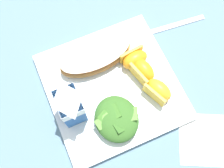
# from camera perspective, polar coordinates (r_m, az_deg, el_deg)

# --- Properties ---
(ground) EXTENTS (3.00, 3.00, 0.00)m
(ground) POSITION_cam_1_polar(r_m,az_deg,el_deg) (0.61, 0.00, -0.82)
(ground) COLOR slate
(white_plate) EXTENTS (0.28, 0.28, 0.02)m
(white_plate) POSITION_cam_1_polar(r_m,az_deg,el_deg) (0.60, 0.00, -0.58)
(white_plate) COLOR silver
(white_plate) RESTS_ON ground
(cheesy_pizza_bread) EXTENTS (0.09, 0.17, 0.04)m
(cheesy_pizza_bread) POSITION_cam_1_polar(r_m,az_deg,el_deg) (0.60, -3.49, 6.01)
(cheesy_pizza_bread) COLOR #A87038
(cheesy_pizza_bread) RESTS_ON white_plate
(green_salad_pile) EXTENTS (0.10, 0.09, 0.04)m
(green_salad_pile) POSITION_cam_1_polar(r_m,az_deg,el_deg) (0.55, 0.98, -7.38)
(green_salad_pile) COLOR #336023
(green_salad_pile) RESTS_ON white_plate
(milk_carton) EXTENTS (0.06, 0.04, 0.11)m
(milk_carton) POSITION_cam_1_polar(r_m,az_deg,el_deg) (0.53, -8.93, -4.34)
(milk_carton) COLOR #23569E
(milk_carton) RESTS_ON white_plate
(orange_wedge_front) EXTENTS (0.07, 0.06, 0.04)m
(orange_wedge_front) POSITION_cam_1_polar(r_m,az_deg,el_deg) (0.58, 9.79, -1.34)
(orange_wedge_front) COLOR orange
(orange_wedge_front) RESTS_ON white_plate
(orange_wedge_middle) EXTENTS (0.07, 0.05, 0.04)m
(orange_wedge_middle) POSITION_cam_1_polar(r_m,az_deg,el_deg) (0.59, 6.63, 2.69)
(orange_wedge_middle) COLOR orange
(orange_wedge_middle) RESTS_ON white_plate
(orange_wedge_rear) EXTENTS (0.04, 0.06, 0.04)m
(orange_wedge_rear) POSITION_cam_1_polar(r_m,az_deg,el_deg) (0.60, 4.79, 5.31)
(orange_wedge_rear) COLOR orange
(orange_wedge_rear) RESTS_ON white_plate
(paper_napkin) EXTENTS (0.15, 0.15, 0.00)m
(paper_napkin) POSITION_cam_1_polar(r_m,az_deg,el_deg) (0.61, 19.16, -11.04)
(paper_napkin) COLOR white
(paper_napkin) RESTS_ON ground
(metal_fork) EXTENTS (0.04, 0.19, 0.01)m
(metal_fork) POSITION_cam_1_polar(r_m,az_deg,el_deg) (0.69, 10.70, 11.49)
(metal_fork) COLOR silver
(metal_fork) RESTS_ON ground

